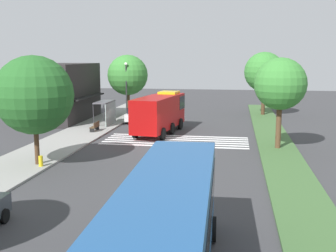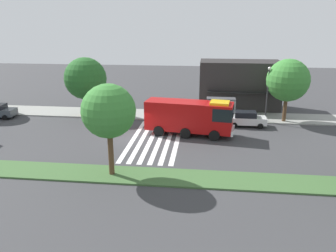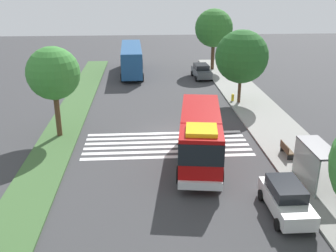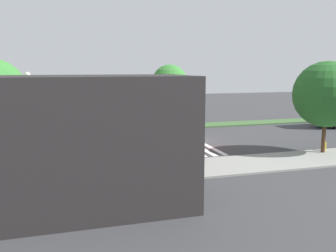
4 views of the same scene
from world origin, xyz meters
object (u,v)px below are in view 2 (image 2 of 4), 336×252
(parked_car_mid, at_px, (246,119))
(fire_hydrant, at_px, (82,113))
(sidewalk_tree_west, at_px, (85,79))
(bench_near_shelter, at_px, (188,114))
(street_lamp, at_px, (268,90))
(bus_stop_shelter, at_px, (221,104))
(median_tree_far_west, at_px, (109,111))
(fire_truck, at_px, (192,116))
(sidewalk_tree_east, at_px, (288,80))

(parked_car_mid, relative_size, fire_hydrant, 6.17)
(parked_car_mid, distance_m, sidewalk_tree_west, 20.06)
(fire_hydrant, bearing_deg, bench_near_shelter, 3.55)
(fire_hydrant, bearing_deg, street_lamp, 0.25)
(bus_stop_shelter, xyz_separation_m, bench_near_shelter, (-4.00, 0.02, -1.30))
(parked_car_mid, relative_size, street_lamp, 0.67)
(parked_car_mid, distance_m, street_lamp, 4.27)
(median_tree_far_west, bearing_deg, sidewalk_tree_west, 115.30)
(fire_truck, bearing_deg, street_lamp, 41.19)
(bench_near_shelter, distance_m, sidewalk_tree_west, 13.40)
(sidewalk_tree_west, distance_m, median_tree_far_west, 18.19)
(fire_hydrant, bearing_deg, parked_car_mid, -4.83)
(bench_near_shelter, xyz_separation_m, median_tree_far_west, (-4.95, -16.76, 4.57))
(fire_truck, xyz_separation_m, sidewalk_tree_east, (10.72, 5.96, 2.94))
(street_lamp, height_order, sidewalk_tree_east, sidewalk_tree_east)
(street_lamp, xyz_separation_m, fire_hydrant, (-22.51, -0.10, -3.44))
(parked_car_mid, bearing_deg, fire_hydrant, 175.04)
(sidewalk_tree_west, bearing_deg, fire_hydrant, -137.54)
(bench_near_shelter, height_order, sidewalk_tree_west, sidewalk_tree_west)
(bus_stop_shelter, height_order, bench_near_shelter, bus_stop_shelter)
(street_lamp, relative_size, median_tree_far_west, 0.91)
(bus_stop_shelter, xyz_separation_m, sidewalk_tree_east, (7.50, -0.30, 3.13))
(parked_car_mid, relative_size, median_tree_far_west, 0.61)
(bus_stop_shelter, bearing_deg, bench_near_shelter, 179.65)
(median_tree_far_west, xyz_separation_m, fire_hydrant, (-8.32, 15.94, -4.67))
(fire_truck, height_order, median_tree_far_west, median_tree_far_west)
(bus_stop_shelter, height_order, fire_hydrant, bus_stop_shelter)
(bench_near_shelter, xyz_separation_m, sidewalk_tree_west, (-12.72, -0.32, 4.19))
(bus_stop_shelter, bearing_deg, street_lamp, -7.60)
(sidewalk_tree_west, bearing_deg, bus_stop_shelter, 1.03)
(parked_car_mid, xyz_separation_m, bus_stop_shelter, (-2.83, 2.50, 0.99))
(median_tree_far_west, bearing_deg, fire_truck, 61.35)
(fire_truck, distance_m, sidewalk_tree_west, 15.00)
(parked_car_mid, distance_m, median_tree_far_west, 18.97)
(parked_car_mid, bearing_deg, street_lamp, 36.64)
(median_tree_far_west, bearing_deg, parked_car_mid, 50.38)
(sidewalk_tree_east, bearing_deg, fire_hydrant, -178.84)
(sidewalk_tree_west, xyz_separation_m, sidewalk_tree_east, (24.22, -0.00, 0.24))
(parked_car_mid, relative_size, bench_near_shelter, 2.70)
(bench_near_shelter, height_order, sidewalk_tree_east, sidewalk_tree_east)
(fire_truck, height_order, sidewalk_tree_east, sidewalk_tree_east)
(bench_near_shelter, bearing_deg, median_tree_far_west, -106.46)
(bench_near_shelter, height_order, fire_hydrant, bench_near_shelter)
(bench_near_shelter, distance_m, sidewalk_tree_east, 12.32)
(sidewalk_tree_west, height_order, fire_hydrant, sidewalk_tree_west)
(street_lamp, xyz_separation_m, median_tree_far_west, (-14.19, -16.04, 1.23))
(sidewalk_tree_east, bearing_deg, sidewalk_tree_west, 180.00)
(fire_truck, xyz_separation_m, bus_stop_shelter, (3.23, 6.26, -0.19))
(fire_truck, relative_size, parked_car_mid, 2.20)
(bench_near_shelter, bearing_deg, fire_truck, -82.99)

